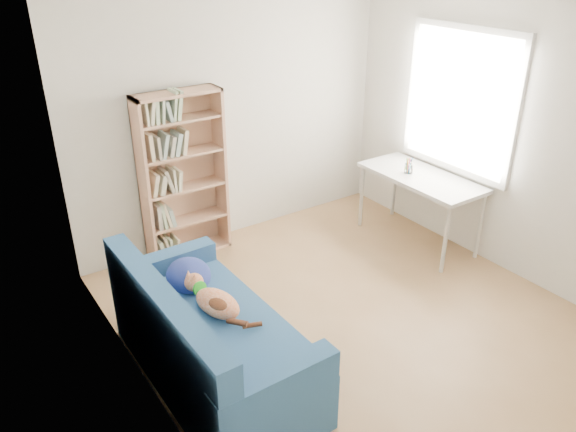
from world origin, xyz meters
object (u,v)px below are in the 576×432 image
at_px(sofa, 208,340).
at_px(desk, 421,182).
at_px(pen_cup, 409,167).
at_px(bookshelf, 184,183).

distance_m(sofa, desk, 2.87).
xyz_separation_m(desk, pen_cup, (-0.06, 0.13, 0.13)).
xyz_separation_m(bookshelf, desk, (2.10, -1.14, -0.09)).
distance_m(bookshelf, desk, 2.39).
bearing_deg(sofa, desk, 12.45).
xyz_separation_m(sofa, desk, (2.77, 0.64, 0.35)).
height_order(desk, pen_cup, pen_cup).
bearing_deg(desk, bookshelf, 151.52).
height_order(sofa, desk, sofa).
bearing_deg(sofa, bookshelf, 68.64).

